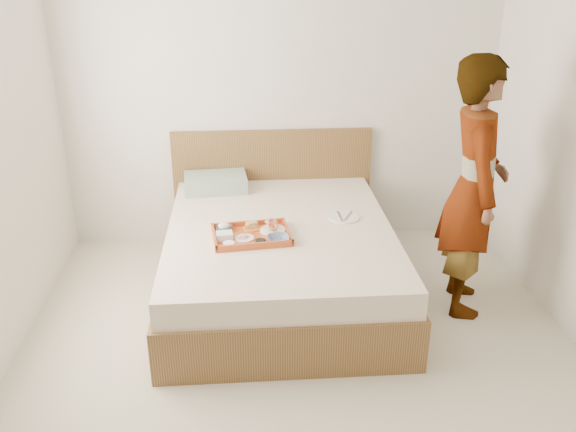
{
  "coord_description": "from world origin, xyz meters",
  "views": [
    {
      "loc": [
        -0.31,
        -2.86,
        2.29
      ],
      "look_at": [
        -0.02,
        0.9,
        0.65
      ],
      "focal_mm": 38.08,
      "sensor_mm": 36.0,
      "label": 1
    }
  ],
  "objects_px": {
    "bed": "(280,260)",
    "person": "(474,188)",
    "tray": "(251,235)",
    "dinner_plate": "(344,217)"
  },
  "relations": [
    {
      "from": "tray",
      "to": "person",
      "type": "height_order",
      "value": "person"
    },
    {
      "from": "person",
      "to": "bed",
      "type": "bearing_deg",
      "value": 90.28
    },
    {
      "from": "bed",
      "to": "tray",
      "type": "distance_m",
      "value": 0.39
    },
    {
      "from": "bed",
      "to": "person",
      "type": "distance_m",
      "value": 1.41
    },
    {
      "from": "dinner_plate",
      "to": "person",
      "type": "relative_size",
      "value": 0.13
    },
    {
      "from": "person",
      "to": "tray",
      "type": "bearing_deg",
      "value": 98.38
    },
    {
      "from": "bed",
      "to": "person",
      "type": "bearing_deg",
      "value": -10.71
    },
    {
      "from": "tray",
      "to": "dinner_plate",
      "type": "bearing_deg",
      "value": 16.37
    },
    {
      "from": "bed",
      "to": "person",
      "type": "height_order",
      "value": "person"
    },
    {
      "from": "bed",
      "to": "dinner_plate",
      "type": "relative_size",
      "value": 9.06
    }
  ]
}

